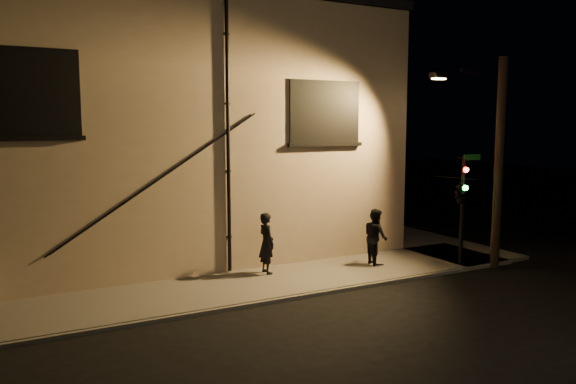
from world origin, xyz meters
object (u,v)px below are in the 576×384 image
pedestrian_a (267,243)px  traffic_signal (461,192)px  streetlamp_pole (495,156)px  pedestrian_b (376,236)px

pedestrian_a → traffic_signal: bearing=-111.4°
streetlamp_pole → traffic_signal: bearing=166.1°
pedestrian_a → pedestrian_b: size_ratio=1.03×
pedestrian_b → streetlamp_pole: bearing=-107.4°
pedestrian_a → pedestrian_b: (3.58, -0.63, -0.03)m
pedestrian_a → traffic_signal: traffic_signal is taller
pedestrian_a → traffic_signal: (5.76, -2.08, 1.45)m
traffic_signal → pedestrian_b: bearing=146.4°
traffic_signal → streetlamp_pole: 1.59m
pedestrian_a → traffic_signal: size_ratio=0.52×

